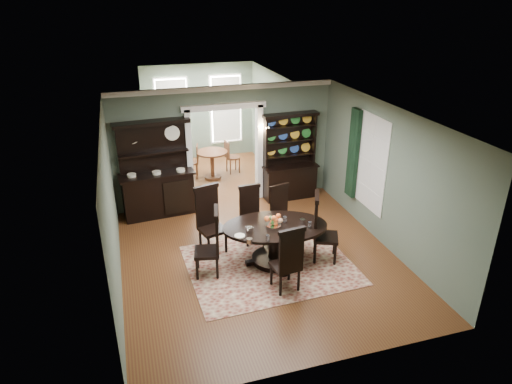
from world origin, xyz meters
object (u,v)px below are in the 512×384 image
(dining_table, at_px, (275,237))
(sideboard, at_px, (157,183))
(parlor_table, at_px, (212,161))
(welsh_dresser, at_px, (290,168))

(dining_table, height_order, sideboard, sideboard)
(sideboard, relative_size, parlor_table, 2.62)
(sideboard, bearing_deg, parlor_table, 42.18)
(sideboard, bearing_deg, dining_table, -60.04)
(dining_table, relative_size, parlor_table, 2.56)
(dining_table, bearing_deg, welsh_dresser, 73.50)
(dining_table, distance_m, welsh_dresser, 3.22)
(sideboard, xyz_separation_m, welsh_dresser, (3.41, 0.03, 0.00))
(dining_table, height_order, welsh_dresser, welsh_dresser)
(parlor_table, bearing_deg, sideboard, -132.69)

